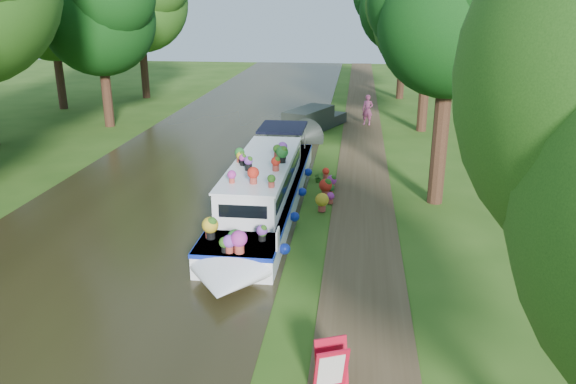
{
  "coord_description": "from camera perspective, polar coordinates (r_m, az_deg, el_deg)",
  "views": [
    {
      "loc": [
        0.83,
        -16.85,
        7.05
      ],
      "look_at": [
        -1.21,
        -0.26,
        1.3
      ],
      "focal_mm": 35.0,
      "sensor_mm": 36.0,
      "label": 1
    }
  ],
  "objects": [
    {
      "name": "tree_far_c",
      "position": [
        34.11,
        -18.71,
        17.16
      ],
      "size": [
        7.13,
        6.82,
        9.59
      ],
      "color": "#321B10",
      "rests_on": "ground"
    },
    {
      "name": "pedestrian_pink",
      "position": [
        33.59,
        8.08,
        8.26
      ],
      "size": [
        0.74,
        0.58,
        1.76
      ],
      "primitive_type": "imported",
      "rotation": [
        0.0,
        0.0,
        -0.28
      ],
      "color": "#CF5581",
      "rests_on": "towpath"
    },
    {
      "name": "tree_near_overhang",
      "position": [
        20.14,
        16.19,
        17.0
      ],
      "size": [
        5.52,
        5.28,
        8.99
      ],
      "color": "#321B10",
      "rests_on": "ground"
    },
    {
      "name": "ground",
      "position": [
        18.29,
        3.88,
        -3.74
      ],
      "size": [
        100.0,
        100.0,
        0.0
      ],
      "primitive_type": "plane",
      "color": "#294B12",
      "rests_on": "ground"
    },
    {
      "name": "sandwich_board",
      "position": [
        11.01,
        4.39,
        -17.64
      ],
      "size": [
        0.71,
        0.73,
        1.03
      ],
      "rotation": [
        0.0,
        0.0,
        0.39
      ],
      "color": "red",
      "rests_on": "towpath"
    },
    {
      "name": "towpath",
      "position": [
        18.27,
        7.65,
        -3.85
      ],
      "size": [
        2.2,
        100.0,
        0.03
      ],
      "primitive_type": "cube",
      "color": "#453420",
      "rests_on": "ground"
    },
    {
      "name": "canal_water",
      "position": [
        19.5,
        -14.02,
        -2.78
      ],
      "size": [
        10.0,
        100.0,
        0.02
      ],
      "primitive_type": "cube",
      "color": "black",
      "rests_on": "ground"
    },
    {
      "name": "plant_boat",
      "position": [
        19.28,
        -2.55,
        0.21
      ],
      "size": [
        2.29,
        13.52,
        2.24
      ],
      "color": "white",
      "rests_on": "canal_water"
    },
    {
      "name": "verge_plant",
      "position": [
        22.83,
        3.11,
        1.49
      ],
      "size": [
        0.45,
        0.43,
        0.4
      ],
      "primitive_type": "imported",
      "rotation": [
        0.0,
        0.0,
        0.41
      ],
      "color": "#2E5C1B",
      "rests_on": "ground"
    },
    {
      "name": "second_boat",
      "position": [
        31.68,
        2.12,
        7.09
      ],
      "size": [
        4.11,
        7.16,
        1.3
      ],
      "rotation": [
        0.0,
        0.0,
        -0.41
      ],
      "color": "#222722",
      "rests_on": "canal_water"
    },
    {
      "name": "tree_near_mid",
      "position": [
        32.15,
        14.21,
        17.34
      ],
      "size": [
        6.9,
        6.6,
        9.4
      ],
      "color": "#321B10",
      "rests_on": "ground"
    }
  ]
}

